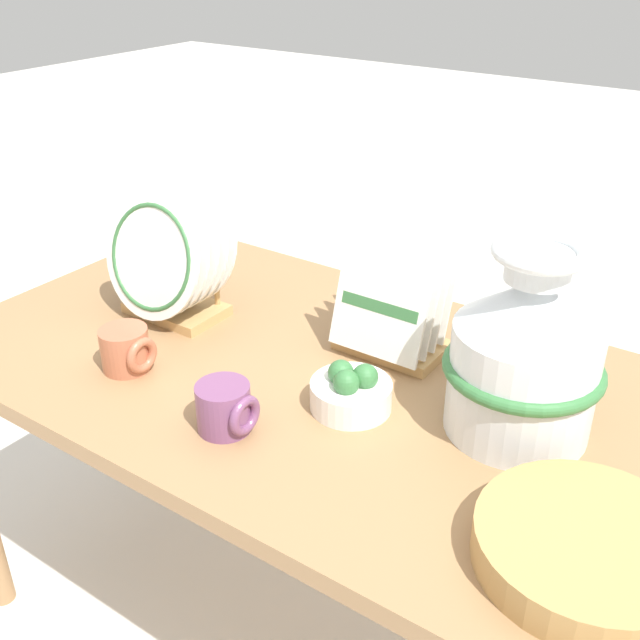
# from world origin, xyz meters

# --- Properties ---
(ground_plane) EXTENTS (14.00, 14.00, 0.00)m
(ground_plane) POSITION_xyz_m (0.00, 0.00, 0.00)
(ground_plane) COLOR silver
(display_table) EXTENTS (1.51, 0.82, 0.73)m
(display_table) POSITION_xyz_m (0.00, 0.00, 0.65)
(display_table) COLOR #9E754C
(display_table) RESTS_ON ground_plane
(ceramic_vase) EXTENTS (0.26, 0.26, 0.33)m
(ceramic_vase) POSITION_xyz_m (0.37, 0.04, 0.88)
(ceramic_vase) COLOR silver
(ceramic_vase) RESTS_ON display_table
(dish_rack_round_plates) EXTENTS (0.26, 0.19, 0.28)m
(dish_rack_round_plates) POSITION_xyz_m (-0.39, 0.01, 0.86)
(dish_rack_round_plates) COLOR tan
(dish_rack_round_plates) RESTS_ON display_table
(dish_rack_square_plates) EXTENTS (0.21, 0.17, 0.21)m
(dish_rack_square_plates) POSITION_xyz_m (0.07, 0.15, 0.81)
(dish_rack_square_plates) COLOR tan
(dish_rack_square_plates) RESTS_ON display_table
(wicker_charger_stack) EXTENTS (0.30, 0.30, 0.05)m
(wicker_charger_stack) POSITION_xyz_m (0.57, -0.20, 0.76)
(wicker_charger_stack) COLOR tan
(wicker_charger_stack) RESTS_ON display_table
(mug_plum_glaze) EXTENTS (0.10, 0.09, 0.08)m
(mug_plum_glaze) POSITION_xyz_m (-0.02, -0.24, 0.77)
(mug_plum_glaze) COLOR #7A4770
(mug_plum_glaze) RESTS_ON display_table
(mug_terracotta_glaze) EXTENTS (0.10, 0.09, 0.08)m
(mug_terracotta_glaze) POSITION_xyz_m (-0.31, -0.20, 0.77)
(mug_terracotta_glaze) COLOR #B76647
(mug_terracotta_glaze) RESTS_ON display_table
(fruit_bowl) EXTENTS (0.14, 0.14, 0.09)m
(fruit_bowl) POSITION_xyz_m (0.11, -0.07, 0.76)
(fruit_bowl) COLOR white
(fruit_bowl) RESTS_ON display_table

